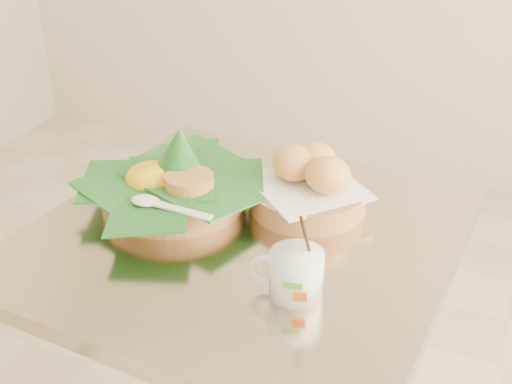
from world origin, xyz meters
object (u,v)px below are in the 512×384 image
at_px(rice_basket, 173,181).
at_px(coffee_mug, 295,272).
at_px(cafe_table, 246,329).
at_px(bread_basket, 309,185).

relative_size(rice_basket, coffee_mug, 2.38).
bearing_deg(cafe_table, bread_basket, 58.52).
xyz_separation_m(cafe_table, coffee_mug, (0.14, -0.13, 0.26)).
distance_m(cafe_table, coffee_mug, 0.32).
height_order(rice_basket, coffee_mug, rice_basket).
bearing_deg(bread_basket, rice_basket, -160.61).
relative_size(cafe_table, bread_basket, 2.96).
xyz_separation_m(cafe_table, bread_basket, (0.08, 0.12, 0.27)).
xyz_separation_m(rice_basket, bread_basket, (0.24, 0.08, -0.00)).
height_order(cafe_table, rice_basket, rice_basket).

